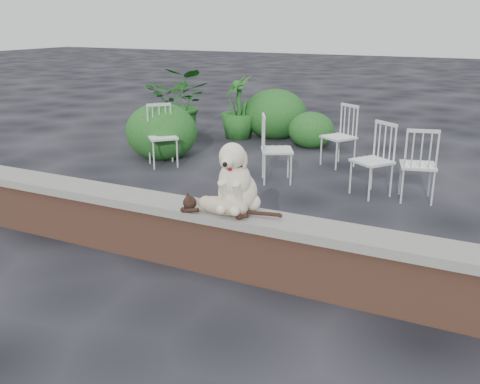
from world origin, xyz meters
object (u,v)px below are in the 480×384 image
at_px(chair_e, 277,149).
at_px(potted_plant_b, 239,107).
at_px(cat, 222,205).
at_px(chair_c, 418,164).
at_px(chair_b, 339,136).
at_px(chair_d, 372,160).
at_px(potted_plant_a, 181,103).
at_px(dog, 238,175).
at_px(chair_a, 162,136).

height_order(chair_e, potted_plant_b, potted_plant_b).
distance_m(cat, chair_c, 3.15).
height_order(chair_c, chair_e, same).
bearing_deg(chair_e, chair_b, -50.93).
relative_size(chair_c, chair_b, 1.00).
bearing_deg(chair_d, chair_c, 40.74).
bearing_deg(cat, potted_plant_a, 118.80).
bearing_deg(potted_plant_a, chair_d, -25.15).
xyz_separation_m(chair_c, potted_plant_a, (-4.63, 1.85, 0.20)).
xyz_separation_m(cat, chair_c, (1.20, 2.91, -0.20)).
bearing_deg(chair_d, chair_e, -146.38).
xyz_separation_m(dog, chair_a, (-2.66, 2.74, -0.43)).
bearing_deg(chair_a, dog, -91.21).
relative_size(cat, chair_a, 1.10).
relative_size(chair_d, chair_a, 1.00).
relative_size(chair_b, potted_plant_a, 0.70).
bearing_deg(chair_a, potted_plant_b, 40.96).
height_order(cat, chair_e, chair_e).
distance_m(chair_b, chair_a, 2.70).
distance_m(chair_a, potted_plant_b, 2.33).
bearing_deg(chair_e, chair_a, 62.37).
relative_size(potted_plant_a, potted_plant_b, 1.13).
distance_m(chair_c, chair_a, 3.78).
relative_size(dog, potted_plant_b, 0.54).
bearing_deg(chair_b, chair_d, -24.02).
bearing_deg(chair_a, chair_e, -45.67).
bearing_deg(potted_plant_b, cat, -64.97).
distance_m(chair_b, potted_plant_b, 2.54).
xyz_separation_m(chair_b, chair_e, (-0.52, -1.20, 0.00)).
distance_m(dog, chair_a, 3.84).
distance_m(dog, chair_d, 2.79).
xyz_separation_m(dog, chair_e, (-0.76, 2.73, -0.43)).
height_order(potted_plant_a, potted_plant_b, potted_plant_a).
distance_m(cat, potted_plant_b, 5.75).
height_order(chair_d, chair_c, same).
relative_size(dog, chair_d, 0.69).
xyz_separation_m(chair_b, potted_plant_b, (-2.27, 1.13, 0.12)).
height_order(chair_c, chair_b, same).
xyz_separation_m(potted_plant_a, potted_plant_b, (1.00, 0.44, -0.08)).
distance_m(dog, chair_b, 3.96).
height_order(cat, chair_a, chair_a).
relative_size(cat, potted_plant_a, 0.77).
bearing_deg(chair_b, dog, -53.64).
xyz_separation_m(chair_e, potted_plant_a, (-2.75, 1.88, 0.20)).
xyz_separation_m(cat, chair_e, (-0.68, 2.88, -0.20)).
bearing_deg(chair_d, chair_a, -145.86).
relative_size(chair_d, chair_e, 1.00).
xyz_separation_m(dog, potted_plant_a, (-3.51, 4.61, -0.23)).
xyz_separation_m(chair_d, chair_b, (-0.80, 1.22, 0.00)).
distance_m(dog, cat, 0.29).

